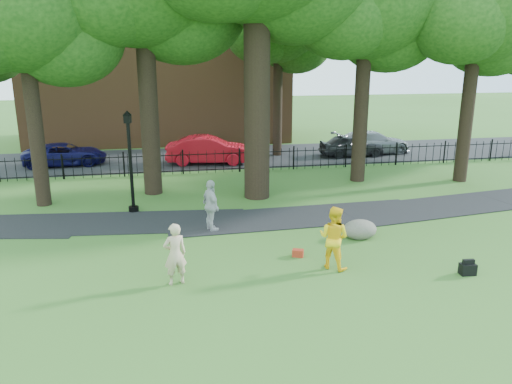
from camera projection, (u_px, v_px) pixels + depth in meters
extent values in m
plane|color=#366122|center=(299.00, 258.00, 15.46)|extent=(120.00, 120.00, 0.00)
cube|color=black|center=(297.00, 217.00, 19.33)|extent=(36.07, 3.85, 0.03)
cube|color=black|center=(229.00, 157.00, 30.60)|extent=(80.00, 7.00, 0.02)
cube|color=black|center=(239.00, 153.00, 26.54)|extent=(44.00, 0.04, 0.04)
cube|color=black|center=(239.00, 168.00, 26.77)|extent=(44.00, 0.04, 0.04)
cube|color=brown|center=(158.00, 55.00, 35.85)|extent=(18.00, 8.00, 12.00)
cylinder|color=black|center=(257.00, 75.00, 20.68)|extent=(1.10, 1.10, 10.50)
cylinder|color=black|center=(34.00, 113.00, 19.92)|extent=(0.60, 0.60, 7.70)
ellipsoid|color=#13380F|center=(21.00, 4.00, 18.83)|extent=(6.00, 6.00, 5.10)
ellipsoid|color=#13380F|center=(65.00, 36.00, 20.07)|extent=(4.80, 4.80, 4.08)
cylinder|color=black|center=(148.00, 91.00, 21.48)|extent=(0.80, 0.80, 9.10)
ellipsoid|color=#13380F|center=(182.00, 7.00, 21.68)|extent=(5.76, 5.76, 4.90)
cylinder|color=black|center=(362.00, 95.00, 23.83)|extent=(0.70, 0.70, 8.40)
ellipsoid|color=#13380F|center=(388.00, 25.00, 24.01)|extent=(5.28, 5.28, 4.49)
ellipsoid|color=#13380F|center=(344.00, 11.00, 21.98)|extent=(4.95, 4.95, 4.21)
cylinder|color=black|center=(468.00, 99.00, 23.83)|extent=(0.64, 0.64, 8.05)
ellipsoid|color=#13380F|center=(479.00, 4.00, 22.69)|extent=(6.20, 6.20, 5.27)
ellipsoid|color=#13380F|center=(493.00, 32.00, 23.98)|extent=(4.96, 4.96, 4.22)
ellipsoid|color=#13380F|center=(461.00, 19.00, 22.06)|extent=(4.65, 4.65, 3.95)
imported|color=tan|center=(175.00, 254.00, 13.52)|extent=(0.72, 0.56, 1.75)
imported|color=yellow|center=(334.00, 238.00, 14.54)|extent=(1.16, 1.15, 1.89)
imported|color=#ACABB0|center=(211.00, 206.00, 17.61)|extent=(0.80, 1.18, 1.87)
ellipsoid|color=#665F55|center=(360.00, 228.00, 17.13)|extent=(1.26, 0.99, 0.69)
cylinder|color=black|center=(131.00, 168.00, 19.53)|extent=(0.13, 0.13, 3.56)
cylinder|color=black|center=(134.00, 209.00, 19.98)|extent=(0.40, 0.40, 0.22)
cube|color=black|center=(127.00, 119.00, 19.01)|extent=(0.30, 0.30, 0.33)
cone|color=black|center=(127.00, 113.00, 18.95)|extent=(0.36, 0.36, 0.18)
cube|color=black|center=(468.00, 269.00, 14.29)|extent=(0.46, 0.31, 0.33)
cube|color=#9D2916|center=(298.00, 253.00, 15.56)|extent=(0.40, 0.33, 0.23)
imported|color=red|center=(209.00, 150.00, 28.57)|extent=(5.01, 2.31, 1.59)
imported|color=#0E0C40|center=(65.00, 154.00, 28.19)|extent=(4.66, 2.42, 1.25)
imported|color=black|center=(352.00, 145.00, 30.69)|extent=(3.97, 1.66, 1.34)
imported|color=gray|center=(372.00, 142.00, 31.48)|extent=(5.14, 2.51, 1.44)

